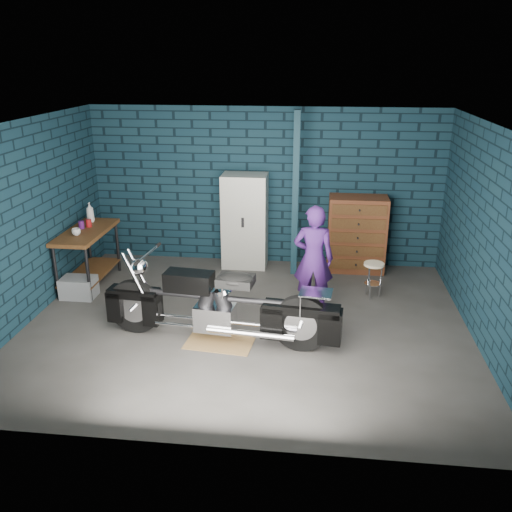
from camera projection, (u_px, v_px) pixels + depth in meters
The scene contains 15 objects.
ground at pixel (246, 324), 7.45m from camera, with size 6.00×6.00×0.00m, color #474543.
room_walls at pixel (251, 180), 7.31m from camera, with size 6.02×5.01×2.71m.
support_post at pixel (295, 196), 8.74m from camera, with size 0.10×0.10×2.70m, color #122D39.
workbench at pixel (89, 258), 8.61m from camera, with size 0.60×1.40×0.91m, color brown.
drip_mat at pixel (221, 340), 7.03m from camera, with size 0.86×0.64×0.01m, color olive.
motorcycle at pixel (220, 300), 6.83m from camera, with size 2.61×0.71×1.15m, color black, non-canonical shape.
person at pixel (313, 259), 7.64m from camera, with size 0.57×0.37×1.56m, color #431C6B.
storage_bin at pixel (79, 287), 8.25m from camera, with size 0.50×0.36×0.31m, color gray.
locker at pixel (245, 221), 9.28m from camera, with size 0.76×0.54×1.62m, color beige.
tool_chest at pixel (357, 234), 9.14m from camera, with size 0.96×0.54×1.29m, color brown.
shop_stool at pixel (373, 280), 8.20m from camera, with size 0.30×0.30×0.56m, color beige, non-canonical shape.
cup_a at pixel (76, 232), 8.21m from camera, with size 0.13×0.13×0.10m, color beige.
mug_purple at pixel (81, 225), 8.53m from camera, with size 0.09×0.09×0.12m, color #4F1862.
mug_red at pixel (89, 223), 8.61m from camera, with size 0.09×0.09×0.12m, color maroon.
bottle at pixel (90, 212), 8.84m from camera, with size 0.13×0.13×0.33m, color gray.
Camera 1 is at (0.89, -6.60, 3.47)m, focal length 38.00 mm.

